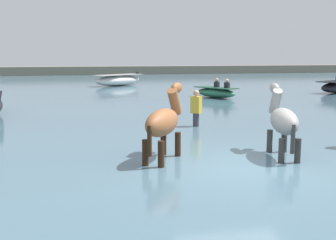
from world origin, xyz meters
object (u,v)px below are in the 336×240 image
Objects in this scene: boat_far_inshore at (216,92)px; person_spectator_far at (196,113)px; horse_lead_chestnut at (164,124)px; boat_near_port at (118,80)px; horse_trailing_grey at (283,123)px.

boat_far_inshore is 1.63× the size of person_spectator_far.
horse_lead_chestnut is at bearing -114.92° from person_spectator_far.
horse_lead_chestnut reaches higher than boat_near_port.
boat_near_port is (0.97, 22.00, -0.40)m from horse_lead_chestnut.
horse_trailing_grey reaches higher than person_spectator_far.
person_spectator_far is at bearing 65.08° from horse_lead_chestnut.
horse_lead_chestnut is 0.52× the size of boat_near_port.
horse_lead_chestnut is 1.02× the size of horse_trailing_grey.
horse_trailing_grey is 1.27× the size of person_spectator_far.
boat_far_inshore is (5.35, 12.44, -0.51)m from horse_lead_chestnut.
horse_trailing_grey is (2.71, -0.25, -0.02)m from horse_lead_chestnut.
person_spectator_far is (-0.84, 4.29, -0.36)m from horse_trailing_grey.
person_spectator_far is (0.91, -17.96, 0.01)m from boat_near_port.
horse_trailing_grey is at bearing -5.30° from horse_lead_chestnut.
horse_lead_chestnut is at bearing -92.52° from boat_near_port.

